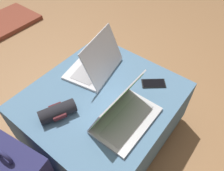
{
  "coord_description": "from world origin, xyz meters",
  "views": [
    {
      "loc": [
        -0.6,
        -0.55,
        1.36
      ],
      "look_at": [
        0.04,
        -0.04,
        0.46
      ],
      "focal_mm": 35.0,
      "sensor_mm": 36.0,
      "label": 1
    }
  ],
  "objects": [
    {
      "name": "wrist_brace",
      "position": [
        -0.25,
        0.09,
        0.42
      ],
      "size": [
        0.21,
        0.15,
        0.08
      ],
      "rotation": [
        0.0,
        0.0,
        2.73
      ],
      "color": "black",
      "rests_on": "ottoman"
    },
    {
      "name": "cell_phone",
      "position": [
        0.26,
        -0.19,
        0.39
      ],
      "size": [
        0.15,
        0.15,
        0.01
      ],
      "rotation": [
        0.0,
        0.0,
        3.84
      ],
      "color": "black",
      "rests_on": "ottoman"
    },
    {
      "name": "ground_plane",
      "position": [
        0.0,
        0.0,
        0.0
      ],
      "size": [
        14.0,
        14.0,
        0.0
      ],
      "primitive_type": "plane",
      "color": "olive"
    },
    {
      "name": "laptop_far",
      "position": [
        0.14,
        0.16,
        0.43
      ],
      "size": [
        0.38,
        0.32,
        0.26
      ],
      "rotation": [
        0.0,
        0.0,
        3.33
      ],
      "color": "silver",
      "rests_on": "ottoman"
    },
    {
      "name": "laptop_near",
      "position": [
        -0.06,
        -0.19,
        0.43
      ],
      "size": [
        0.36,
        0.23,
        0.23
      ],
      "rotation": [
        0.0,
        0.0,
        -0.0
      ],
      "color": "#B7B7BC",
      "rests_on": "ottoman"
    },
    {
      "name": "ottoman",
      "position": [
        0.0,
        0.0,
        0.19
      ],
      "size": [
        0.86,
        0.8,
        0.38
      ],
      "color": "#2A3D4E",
      "rests_on": "ground_plane"
    }
  ]
}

